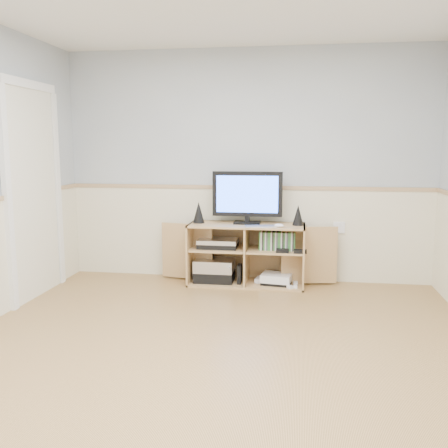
% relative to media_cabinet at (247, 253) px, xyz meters
% --- Properties ---
extents(room, '(4.04, 4.54, 2.54)m').
position_rel_media_cabinet_xyz_m(room, '(-0.08, -1.92, 0.88)').
color(room, tan).
rests_on(room, ground).
extents(media_cabinet, '(1.91, 0.46, 0.65)m').
position_rel_media_cabinet_xyz_m(media_cabinet, '(0.00, 0.00, 0.00)').
color(media_cabinet, tan).
rests_on(media_cabinet, floor).
extents(monitor, '(0.74, 0.18, 0.55)m').
position_rel_media_cabinet_xyz_m(monitor, '(0.00, -0.01, 0.62)').
color(monitor, black).
rests_on(monitor, media_cabinet).
extents(speaker_left, '(0.12, 0.12, 0.23)m').
position_rel_media_cabinet_xyz_m(speaker_left, '(-0.52, -0.03, 0.43)').
color(speaker_left, black).
rests_on(speaker_left, media_cabinet).
extents(speaker_right, '(0.11, 0.11, 0.21)m').
position_rel_media_cabinet_xyz_m(speaker_right, '(0.54, -0.03, 0.42)').
color(speaker_right, black).
rests_on(speaker_right, media_cabinet).
extents(keyboard, '(0.34, 0.20, 0.01)m').
position_rel_media_cabinet_xyz_m(keyboard, '(0.16, -0.19, 0.32)').
color(keyboard, silver).
rests_on(keyboard, media_cabinet).
extents(mouse, '(0.10, 0.07, 0.04)m').
position_rel_media_cabinet_xyz_m(mouse, '(0.35, -0.19, 0.34)').
color(mouse, white).
rests_on(mouse, media_cabinet).
extents(av_components, '(0.51, 0.31, 0.47)m').
position_rel_media_cabinet_xyz_m(av_components, '(-0.33, -0.06, -0.11)').
color(av_components, black).
rests_on(av_components, media_cabinet).
extents(game_consoles, '(0.46, 0.30, 0.11)m').
position_rel_media_cabinet_xyz_m(game_consoles, '(0.31, -0.07, -0.26)').
color(game_consoles, white).
rests_on(game_consoles, media_cabinet).
extents(game_cases, '(0.38, 0.14, 0.19)m').
position_rel_media_cabinet_xyz_m(game_cases, '(0.33, -0.07, 0.15)').
color(game_cases, '#3F8C3F').
rests_on(game_cases, media_cabinet).
extents(wall_outlet, '(0.12, 0.03, 0.12)m').
position_rel_media_cabinet_xyz_m(wall_outlet, '(0.98, 0.18, 0.27)').
color(wall_outlet, white).
rests_on(wall_outlet, wall_back).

